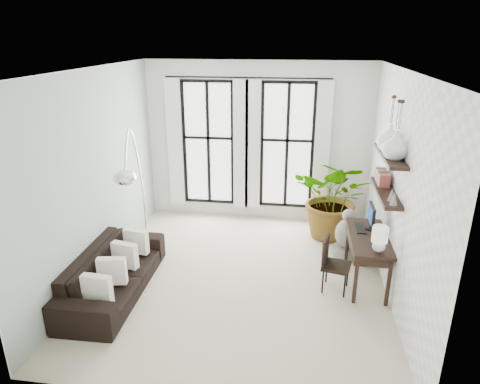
% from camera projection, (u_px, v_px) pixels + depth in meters
% --- Properties ---
extents(floor, '(5.00, 5.00, 0.00)m').
position_uv_depth(floor, '(240.00, 277.00, 6.83)').
color(floor, beige).
rests_on(floor, ground).
extents(ceiling, '(5.00, 5.00, 0.00)m').
position_uv_depth(ceiling, '(240.00, 70.00, 5.73)').
color(ceiling, white).
rests_on(ceiling, wall_back).
extents(wall_left, '(0.00, 5.00, 5.00)m').
position_uv_depth(wall_left, '(95.00, 176.00, 6.58)').
color(wall_left, '#9BADA1').
rests_on(wall_left, floor).
extents(wall_right, '(0.00, 5.00, 5.00)m').
position_uv_depth(wall_right, '(399.00, 190.00, 5.98)').
color(wall_right, white).
rests_on(wall_right, floor).
extents(wall_back, '(4.50, 0.00, 4.50)m').
position_uv_depth(wall_back, '(257.00, 143.00, 8.60)').
color(wall_back, white).
rests_on(wall_back, floor).
extents(windows, '(3.26, 0.13, 2.65)m').
position_uv_depth(windows, '(247.00, 145.00, 8.58)').
color(windows, white).
rests_on(windows, wall_back).
extents(wall_shelves, '(0.25, 1.30, 0.60)m').
position_uv_depth(wall_shelves, '(387.00, 177.00, 6.13)').
color(wall_shelves, black).
rests_on(wall_shelves, wall_right).
extents(sofa, '(0.92, 2.29, 0.67)m').
position_uv_depth(sofa, '(113.00, 272.00, 6.34)').
color(sofa, black).
rests_on(sofa, floor).
extents(throw_pillows, '(0.40, 1.52, 0.40)m').
position_uv_depth(throw_pillows, '(119.00, 263.00, 6.27)').
color(throw_pillows, white).
rests_on(throw_pillows, sofa).
extents(plant, '(1.78, 1.68, 1.57)m').
position_uv_depth(plant, '(335.00, 198.00, 7.95)').
color(plant, '#2D7228').
rests_on(plant, floor).
extents(desk, '(0.56, 1.33, 1.18)m').
position_uv_depth(desk, '(369.00, 241.00, 6.42)').
color(desk, black).
rests_on(desk, floor).
extents(desk_chair, '(0.48, 0.48, 0.85)m').
position_uv_depth(desk_chair, '(332.00, 260.00, 6.37)').
color(desk_chair, black).
rests_on(desk_chair, floor).
extents(arc_lamp, '(0.73, 1.96, 2.35)m').
position_uv_depth(arc_lamp, '(133.00, 160.00, 6.60)').
color(arc_lamp, silver).
rests_on(arc_lamp, floor).
extents(buddha, '(0.48, 0.48, 0.87)m').
position_uv_depth(buddha, '(347.00, 236.00, 7.41)').
color(buddha, gray).
rests_on(buddha, floor).
extents(vase_a, '(0.37, 0.37, 0.38)m').
position_uv_depth(vase_a, '(396.00, 145.00, 5.68)').
color(vase_a, white).
rests_on(vase_a, shelf_upper).
extents(vase_b, '(0.37, 0.37, 0.38)m').
position_uv_depth(vase_b, '(390.00, 138.00, 6.05)').
color(vase_b, white).
rests_on(vase_b, shelf_upper).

